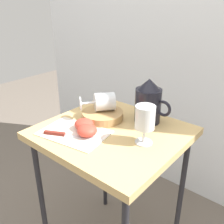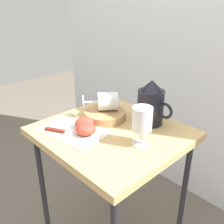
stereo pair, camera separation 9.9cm
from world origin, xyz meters
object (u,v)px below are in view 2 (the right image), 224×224
Objects in this scene: wine_glass_upright at (143,121)px; knife at (64,132)px; apple_half_right at (86,129)px; table at (112,145)px; pitcher at (151,106)px; apple_half_left at (85,123)px; basket_tray at (105,115)px; wine_glass_tipped_near at (107,101)px.

knife is (-0.26, -0.16, -0.09)m from wine_glass_upright.
knife is (-0.07, -0.06, -0.02)m from apple_half_right.
wine_glass_upright is at bearing 1.82° from table.
apple_half_left is at bearing -123.49° from pitcher.
pitcher is at bearing 56.51° from apple_half_left.
wine_glass_tipped_near is (-0.01, 0.02, 0.06)m from basket_tray.
wine_glass_upright reaches higher than apple_half_left.
wine_glass_upright reaches higher than basket_tray.
table is at bearing -112.18° from pitcher.
wine_glass_tipped_near is at bearing -151.43° from pitcher.
apple_half_left is 0.05m from apple_half_right.
basket_tray is 0.26m from wine_glass_upright.
apple_half_left reaches higher than basket_tray.
pitcher is 2.45× the size of apple_half_left.
pitcher is 0.89× the size of knife.
apple_half_right is (0.06, -0.15, 0.01)m from basket_tray.
wine_glass_upright is at bearing -13.76° from wine_glass_tipped_near.
table is 3.92× the size of basket_tray.
table is 0.22m from wine_glass_upright.
wine_glass_upright is 0.69× the size of knife.
wine_glass_tipped_near is at bearing 147.02° from table.
apple_half_left is at bearing -141.05° from table.
basket_tray is at bearing -66.26° from wine_glass_tipped_near.
knife is at bearing -124.17° from table.
pitcher is at bearing 119.30° from wine_glass_upright.
pitcher is 0.28m from apple_half_left.
pitcher is 0.37m from knife.
wine_glass_upright is at bearing 17.48° from apple_half_left.
apple_half_left is at bearing -162.52° from wine_glass_upright.
apple_half_left is (-0.09, -0.07, 0.09)m from table.
wine_glass_tipped_near is at bearing 96.96° from apple_half_left.
pitcher is at bearing 28.57° from wine_glass_tipped_near.
basket_tray is 0.94× the size of pitcher.
table is 0.14m from apple_half_right.
apple_half_right is at bearing -151.51° from wine_glass_upright.
wine_glass_tipped_near is at bearing 88.96° from knife.
apple_half_left is (0.01, -0.12, 0.01)m from basket_tray.
wine_glass_tipped_near is at bearing 166.24° from wine_glass_upright.
apple_half_right is at bearing 41.52° from knife.
apple_half_right is at bearing -69.75° from basket_tray.
knife is (-0.11, -0.16, 0.08)m from table.
basket_tray is 0.16m from apple_half_right.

